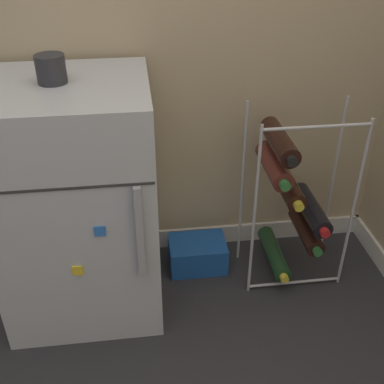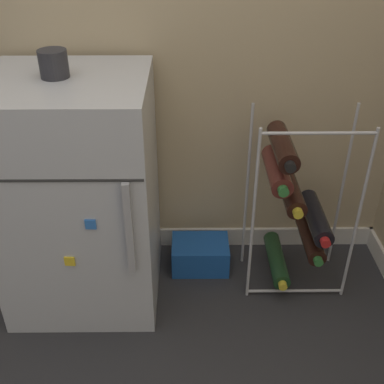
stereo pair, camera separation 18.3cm
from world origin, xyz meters
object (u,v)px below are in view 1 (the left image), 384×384
object	(u,v)px
wine_rack	(290,198)
fridge_top_cup	(51,69)
soda_box	(197,254)
mini_fridge	(78,203)

from	to	relation	value
wine_rack	fridge_top_cup	size ratio (longest dim) A/B	8.07
soda_box	fridge_top_cup	bearing A→B (deg)	-167.46
mini_fridge	soda_box	world-z (taller)	mini_fridge
wine_rack	soda_box	world-z (taller)	wine_rack
fridge_top_cup	wine_rack	bearing A→B (deg)	1.86
fridge_top_cup	soda_box	bearing A→B (deg)	12.54
mini_fridge	soda_box	bearing A→B (deg)	14.92
mini_fridge	fridge_top_cup	bearing A→B (deg)	147.39
soda_box	fridge_top_cup	xyz separation A→B (m)	(-0.49, -0.11, 0.89)
wine_rack	soda_box	distance (m)	0.49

